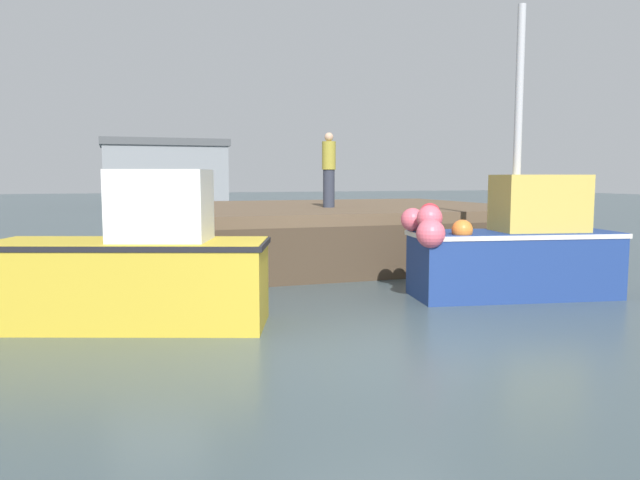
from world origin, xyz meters
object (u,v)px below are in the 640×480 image
at_px(fishing_boat_near_right, 514,248).
at_px(mooring_buoy_foreground, 119,309).
at_px(dockworker, 329,170).
at_px(fishing_boat_near_left, 135,269).
at_px(rowboat, 480,277).

xyz_separation_m(fishing_boat_near_right, mooring_buoy_foreground, (-6.80, -0.22, -0.58)).
bearing_deg(mooring_buoy_foreground, dockworker, 46.58).
distance_m(fishing_boat_near_left, rowboat, 6.66).
height_order(fishing_boat_near_left, rowboat, fishing_boat_near_left).
height_order(fishing_boat_near_right, rowboat, fishing_boat_near_right).
distance_m(rowboat, mooring_buoy_foreground, 6.90).
relative_size(fishing_boat_near_left, dockworker, 2.27).
bearing_deg(fishing_boat_near_left, mooring_buoy_foreground, -145.44).
bearing_deg(fishing_boat_near_right, rowboat, 90.73).
bearing_deg(fishing_boat_near_right, mooring_buoy_foreground, -178.13).
height_order(fishing_boat_near_left, dockworker, dockworker).
bearing_deg(fishing_boat_near_left, fishing_boat_near_right, 0.50).
distance_m(rowboat, dockworker, 4.95).
height_order(fishing_boat_near_left, fishing_boat_near_right, fishing_boat_near_right).
height_order(dockworker, mooring_buoy_foreground, dockworker).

